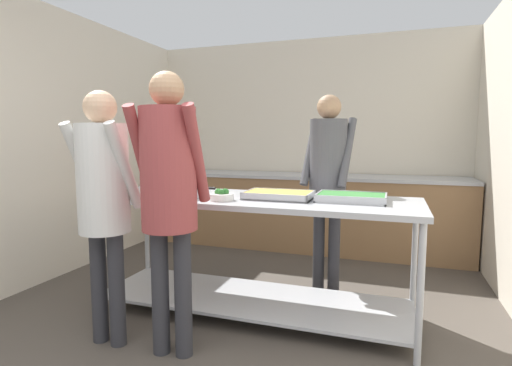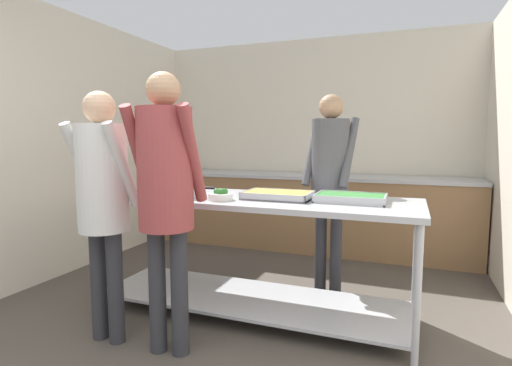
{
  "view_description": "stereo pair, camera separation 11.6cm",
  "coord_description": "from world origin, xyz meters",
  "px_view_note": "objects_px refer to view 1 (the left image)",
  "views": [
    {
      "loc": [
        1.11,
        -1.01,
        1.38
      ],
      "look_at": [
        0.1,
        1.95,
        1.03
      ],
      "focal_mm": 28.0,
      "sensor_mm": 36.0,
      "label": 1
    },
    {
      "loc": [
        1.22,
        -0.97,
        1.38
      ],
      "look_at": [
        0.1,
        1.95,
        1.03
      ],
      "focal_mm": 28.0,
      "sensor_mm": 36.0,
      "label": 2
    }
  ],
  "objects_px": {
    "broccoli_bowl": "(222,196)",
    "guest_serving_left": "(104,189)",
    "serving_tray_roast": "(351,198)",
    "plate_stack": "(165,186)",
    "guest_serving_right": "(169,183)",
    "cook_behind_counter": "(328,170)",
    "sauce_pan": "(181,191)",
    "water_bottle": "(184,163)",
    "serving_tray_vegetables": "(279,195)"
  },
  "relations": [
    {
      "from": "broccoli_bowl",
      "to": "guest_serving_left",
      "type": "distance_m",
      "value": 0.81
    },
    {
      "from": "serving_tray_roast",
      "to": "plate_stack",
      "type": "bearing_deg",
      "value": 176.07
    },
    {
      "from": "guest_serving_left",
      "to": "guest_serving_right",
      "type": "height_order",
      "value": "guest_serving_right"
    },
    {
      "from": "guest_serving_right",
      "to": "cook_behind_counter",
      "type": "bearing_deg",
      "value": 61.09
    },
    {
      "from": "sauce_pan",
      "to": "guest_serving_right",
      "type": "bearing_deg",
      "value": -67.88
    },
    {
      "from": "cook_behind_counter",
      "to": "water_bottle",
      "type": "bearing_deg",
      "value": 147.63
    },
    {
      "from": "serving_tray_vegetables",
      "to": "water_bottle",
      "type": "relative_size",
      "value": 2.01
    },
    {
      "from": "serving_tray_roast",
      "to": "guest_serving_left",
      "type": "bearing_deg",
      "value": -152.21
    },
    {
      "from": "plate_stack",
      "to": "guest_serving_left",
      "type": "height_order",
      "value": "guest_serving_left"
    },
    {
      "from": "serving_tray_roast",
      "to": "guest_serving_right",
      "type": "height_order",
      "value": "guest_serving_right"
    },
    {
      "from": "water_bottle",
      "to": "broccoli_bowl",
      "type": "bearing_deg",
      "value": -55.42
    },
    {
      "from": "guest_serving_right",
      "to": "cook_behind_counter",
      "type": "distance_m",
      "value": 1.58
    },
    {
      "from": "sauce_pan",
      "to": "serving_tray_vegetables",
      "type": "bearing_deg",
      "value": 16.06
    },
    {
      "from": "sauce_pan",
      "to": "serving_tray_vegetables",
      "type": "height_order",
      "value": "sauce_pan"
    },
    {
      "from": "broccoli_bowl",
      "to": "water_bottle",
      "type": "distance_m",
      "value": 2.74
    },
    {
      "from": "cook_behind_counter",
      "to": "sauce_pan",
      "type": "bearing_deg",
      "value": -138.86
    },
    {
      "from": "serving_tray_roast",
      "to": "guest_serving_right",
      "type": "relative_size",
      "value": 0.27
    },
    {
      "from": "plate_stack",
      "to": "sauce_pan",
      "type": "distance_m",
      "value": 0.52
    },
    {
      "from": "sauce_pan",
      "to": "broccoli_bowl",
      "type": "bearing_deg",
      "value": -2.15
    },
    {
      "from": "guest_serving_left",
      "to": "guest_serving_right",
      "type": "xyz_separation_m",
      "value": [
        0.48,
        0.01,
        0.06
      ]
    },
    {
      "from": "guest_serving_left",
      "to": "plate_stack",
      "type": "bearing_deg",
      "value": 96.34
    },
    {
      "from": "broccoli_bowl",
      "to": "guest_serving_right",
      "type": "height_order",
      "value": "guest_serving_right"
    },
    {
      "from": "guest_serving_right",
      "to": "cook_behind_counter",
      "type": "relative_size",
      "value": 1.01
    },
    {
      "from": "guest_serving_right",
      "to": "water_bottle",
      "type": "bearing_deg",
      "value": 117.32
    },
    {
      "from": "broccoli_bowl",
      "to": "serving_tray_vegetables",
      "type": "xyz_separation_m",
      "value": [
        0.37,
        0.22,
        -0.01
      ]
    },
    {
      "from": "cook_behind_counter",
      "to": "serving_tray_roast",
      "type": "bearing_deg",
      "value": -66.28
    },
    {
      "from": "guest_serving_left",
      "to": "water_bottle",
      "type": "bearing_deg",
      "value": 108.86
    },
    {
      "from": "broccoli_bowl",
      "to": "serving_tray_vegetables",
      "type": "height_order",
      "value": "broccoli_bowl"
    },
    {
      "from": "plate_stack",
      "to": "cook_behind_counter",
      "type": "xyz_separation_m",
      "value": [
        1.34,
        0.49,
        0.13
      ]
    },
    {
      "from": "plate_stack",
      "to": "serving_tray_roast",
      "type": "xyz_separation_m",
      "value": [
        1.61,
        -0.11,
        -0.01
      ]
    },
    {
      "from": "serving_tray_vegetables",
      "to": "serving_tray_roast",
      "type": "bearing_deg",
      "value": 5.41
    },
    {
      "from": "broccoli_bowl",
      "to": "guest_serving_right",
      "type": "bearing_deg",
      "value": -103.54
    },
    {
      "from": "sauce_pan",
      "to": "broccoli_bowl",
      "type": "height_order",
      "value": "sauce_pan"
    },
    {
      "from": "sauce_pan",
      "to": "serving_tray_roast",
      "type": "xyz_separation_m",
      "value": [
        1.24,
        0.25,
        -0.03
      ]
    },
    {
      "from": "broccoli_bowl",
      "to": "guest_serving_left",
      "type": "relative_size",
      "value": 0.11
    },
    {
      "from": "guest_serving_left",
      "to": "serving_tray_vegetables",
      "type": "bearing_deg",
      "value": 37.24
    },
    {
      "from": "broccoli_bowl",
      "to": "serving_tray_roast",
      "type": "xyz_separation_m",
      "value": [
        0.9,
        0.27,
        -0.01
      ]
    },
    {
      "from": "serving_tray_vegetables",
      "to": "water_bottle",
      "type": "xyz_separation_m",
      "value": [
        -1.93,
        2.04,
        0.09
      ]
    },
    {
      "from": "sauce_pan",
      "to": "guest_serving_left",
      "type": "height_order",
      "value": "guest_serving_left"
    },
    {
      "from": "plate_stack",
      "to": "serving_tray_vegetables",
      "type": "distance_m",
      "value": 1.09
    },
    {
      "from": "serving_tray_vegetables",
      "to": "serving_tray_roast",
      "type": "xyz_separation_m",
      "value": [
        0.53,
        0.05,
        -0.0
      ]
    },
    {
      "from": "broccoli_bowl",
      "to": "plate_stack",
      "type": "bearing_deg",
      "value": 151.82
    },
    {
      "from": "plate_stack",
      "to": "cook_behind_counter",
      "type": "height_order",
      "value": "cook_behind_counter"
    },
    {
      "from": "serving_tray_roast",
      "to": "guest_serving_right",
      "type": "xyz_separation_m",
      "value": [
        -1.02,
        -0.78,
        0.15
      ]
    },
    {
      "from": "serving_tray_vegetables",
      "to": "sauce_pan",
      "type": "bearing_deg",
      "value": -163.94
    },
    {
      "from": "serving_tray_roast",
      "to": "guest_serving_left",
      "type": "distance_m",
      "value": 1.7
    },
    {
      "from": "serving_tray_roast",
      "to": "guest_serving_left",
      "type": "height_order",
      "value": "guest_serving_left"
    },
    {
      "from": "guest_serving_right",
      "to": "sauce_pan",
      "type": "bearing_deg",
      "value": 112.12
    },
    {
      "from": "plate_stack",
      "to": "serving_tray_roast",
      "type": "relative_size",
      "value": 0.49
    },
    {
      "from": "plate_stack",
      "to": "broccoli_bowl",
      "type": "relative_size",
      "value": 1.3
    }
  ]
}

